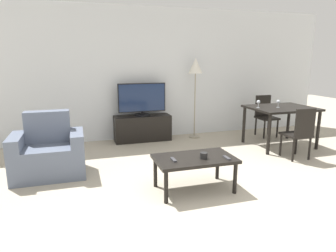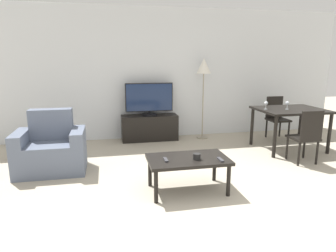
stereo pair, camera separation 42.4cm
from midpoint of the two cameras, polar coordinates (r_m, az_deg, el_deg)
The scene contains 15 objects.
ground_plane at distance 3.34m, azimuth 10.61°, elevation -17.56°, with size 18.00×18.00×0.00m, color #B2A893.
wall_back at distance 6.39m, azimuth -4.56°, elevation 9.83°, with size 7.95×0.06×2.70m.
armchair at distance 4.75m, azimuth -24.19°, elevation -4.85°, with size 0.99×0.68×0.92m.
tv_stand at distance 6.22m, azimuth -6.83°, elevation -0.42°, with size 1.15×0.39×0.53m.
tv at distance 6.11m, azimuth -6.97°, elevation 5.01°, with size 0.97×0.32×0.66m.
coffee_table at distance 3.83m, azimuth 1.90°, elevation -6.74°, with size 1.02×0.60×0.44m.
dining_table at distance 6.04m, azimuth 18.85°, elevation 2.57°, with size 1.18×0.95×0.77m.
dining_chair_near at distance 5.35m, azimuth 21.76°, elevation -1.00°, with size 0.40×0.40×0.88m.
dining_chair_far at distance 6.83m, azimuth 16.34°, elevation 2.22°, with size 0.40×0.40×0.88m.
floor_lamp at distance 6.30m, azimuth 3.31°, elevation 10.56°, with size 0.29×0.29×1.68m.
remote_primary at distance 3.70m, azimuth -2.24°, elevation -6.48°, with size 0.04×0.15×0.02m.
remote_secondary at distance 3.80m, azimuth 8.01°, elevation -6.07°, with size 0.04×0.15×0.02m.
cup_white_near at distance 3.76m, azimuth 3.61°, elevation -5.68°, with size 0.09×0.09×0.08m.
wine_glass_left at distance 5.93m, azimuth 18.39°, elevation 4.32°, with size 0.07×0.07×0.15m.
wine_glass_center at distance 5.79m, azimuth 14.86°, elevation 4.36°, with size 0.07×0.07×0.15m.
Camera 1 is at (-1.59, -2.48, 1.67)m, focal length 32.00 mm.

